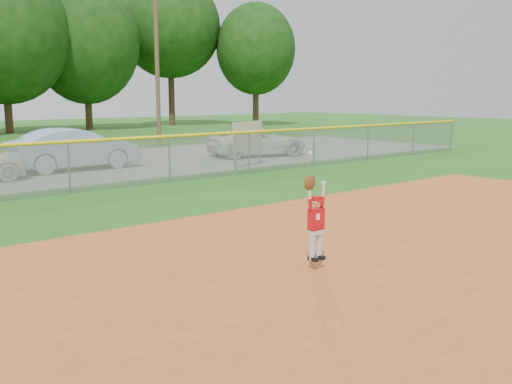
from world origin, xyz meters
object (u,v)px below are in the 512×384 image
car_blue (75,149)px  ballplayer (315,217)px  car_white_b (258,142)px  sponsor_sign (248,137)px

car_blue → ballplayer: 14.63m
ballplayer → car_blue: bearing=82.0°
car_white_b → ballplayer: ballplayer is taller
car_blue → ballplayer: size_ratio=2.67×
car_blue → sponsor_sign: (5.54, -3.48, 0.37)m
car_white_b → sponsor_sign: size_ratio=2.41×
car_white_b → ballplayer: 17.39m
car_white_b → sponsor_sign: (-2.92, -2.86, 0.50)m
sponsor_sign → car_white_b: bearing=44.5°
car_blue → ballplayer: bearing=171.0°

